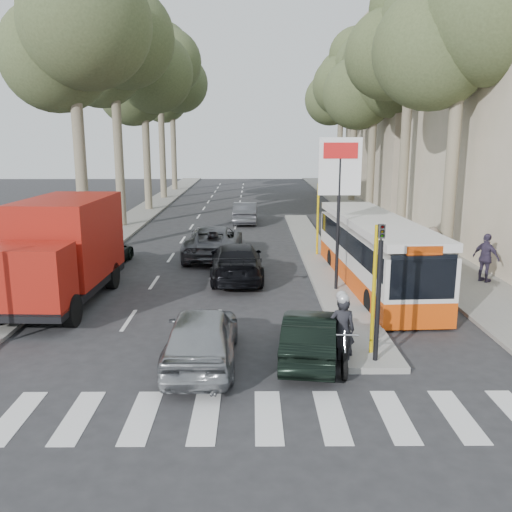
{
  "coord_description": "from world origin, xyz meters",
  "views": [
    {
      "loc": [
        0.18,
        -14.15,
        5.63
      ],
      "look_at": [
        0.3,
        4.06,
        1.6
      ],
      "focal_mm": 38.0,
      "sensor_mm": 36.0,
      "label": 1
    }
  ],
  "objects_px": {
    "silver_hatchback": "(202,336)",
    "city_bus": "(374,250)",
    "red_truck": "(62,249)",
    "dark_hatchback": "(310,335)",
    "motorcycle": "(341,330)"
  },
  "relations": [
    {
      "from": "silver_hatchback",
      "to": "city_bus",
      "type": "height_order",
      "value": "city_bus"
    },
    {
      "from": "red_truck",
      "to": "dark_hatchback",
      "type": "bearing_deg",
      "value": -29.77
    },
    {
      "from": "city_bus",
      "to": "silver_hatchback",
      "type": "bearing_deg",
      "value": -132.39
    },
    {
      "from": "motorcycle",
      "to": "city_bus",
      "type": "bearing_deg",
      "value": 75.76
    },
    {
      "from": "silver_hatchback",
      "to": "dark_hatchback",
      "type": "bearing_deg",
      "value": -172.8
    },
    {
      "from": "silver_hatchback",
      "to": "red_truck",
      "type": "distance_m",
      "value": 7.48
    },
    {
      "from": "city_bus",
      "to": "dark_hatchback",
      "type": "bearing_deg",
      "value": -117.78
    },
    {
      "from": "silver_hatchback",
      "to": "dark_hatchback",
      "type": "height_order",
      "value": "silver_hatchback"
    },
    {
      "from": "silver_hatchback",
      "to": "dark_hatchback",
      "type": "xyz_separation_m",
      "value": [
        2.75,
        0.34,
        -0.12
      ]
    },
    {
      "from": "silver_hatchback",
      "to": "dark_hatchback",
      "type": "relative_size",
      "value": 1.16
    },
    {
      "from": "red_truck",
      "to": "city_bus",
      "type": "height_order",
      "value": "red_truck"
    },
    {
      "from": "silver_hatchback",
      "to": "motorcycle",
      "type": "distance_m",
      "value": 3.52
    },
    {
      "from": "silver_hatchback",
      "to": "red_truck",
      "type": "relative_size",
      "value": 0.65
    },
    {
      "from": "red_truck",
      "to": "city_bus",
      "type": "bearing_deg",
      "value": 12.06
    },
    {
      "from": "silver_hatchback",
      "to": "motorcycle",
      "type": "relative_size",
      "value": 1.96
    }
  ]
}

